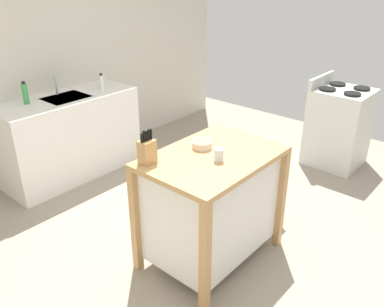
{
  "coord_description": "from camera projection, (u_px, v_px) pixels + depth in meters",
  "views": [
    {
      "loc": [
        -2.18,
        -1.56,
        2.17
      ],
      "look_at": [
        -0.09,
        0.24,
        0.87
      ],
      "focal_mm": 37.31,
      "sensor_mm": 36.0,
      "label": 1
    }
  ],
  "objects": [
    {
      "name": "ground_plane",
      "position": [
        221.0,
        251.0,
        3.34
      ],
      "size": [
        6.55,
        6.55,
        0.0
      ],
      "primitive_type": "plane",
      "color": "gray",
      "rests_on": "ground"
    },
    {
      "name": "wall_back",
      "position": [
        40.0,
        56.0,
        4.25
      ],
      "size": [
        5.55,
        0.1,
        2.6
      ],
      "primitive_type": "cube",
      "color": "beige",
      "rests_on": "ground"
    },
    {
      "name": "kitchen_island",
      "position": [
        212.0,
        202.0,
        3.08
      ],
      "size": [
        1.04,
        0.73,
        0.92
      ],
      "color": "tan",
      "rests_on": "ground"
    },
    {
      "name": "knife_block",
      "position": [
        147.0,
        151.0,
        2.75
      ],
      "size": [
        0.11,
        0.09,
        0.25
      ],
      "color": "tan",
      "rests_on": "kitchen_island"
    },
    {
      "name": "bowl_stoneware_deep",
      "position": [
        202.0,
        144.0,
        3.01
      ],
      "size": [
        0.15,
        0.15,
        0.06
      ],
      "color": "beige",
      "rests_on": "kitchen_island"
    },
    {
      "name": "drinking_cup",
      "position": [
        219.0,
        155.0,
        2.8
      ],
      "size": [
        0.07,
        0.07,
        0.09
      ],
      "color": "silver",
      "rests_on": "kitchen_island"
    },
    {
      "name": "trash_bin",
      "position": [
        258.0,
        185.0,
        3.71
      ],
      "size": [
        0.36,
        0.28,
        0.63
      ],
      "color": "#B7B2A8",
      "rests_on": "ground"
    },
    {
      "name": "sink_counter",
      "position": [
        70.0,
        136.0,
        4.42
      ],
      "size": [
        1.51,
        0.6,
        0.91
      ],
      "color": "white",
      "rests_on": "ground"
    },
    {
      "name": "sink_faucet",
      "position": [
        56.0,
        85.0,
        4.26
      ],
      "size": [
        0.02,
        0.02,
        0.22
      ],
      "color": "#B7BCC1",
      "rests_on": "sink_counter"
    },
    {
      "name": "bottle_hand_soap",
      "position": [
        102.0,
        82.0,
        4.43
      ],
      "size": [
        0.05,
        0.05,
        0.19
      ],
      "color": "white",
      "rests_on": "sink_counter"
    },
    {
      "name": "bottle_spray_cleaner",
      "position": [
        25.0,
        94.0,
        3.97
      ],
      "size": [
        0.06,
        0.06,
        0.23
      ],
      "color": "green",
      "rests_on": "sink_counter"
    },
    {
      "name": "stove",
      "position": [
        338.0,
        127.0,
        4.66
      ],
      "size": [
        0.6,
        0.6,
        1.03
      ],
      "color": "silver",
      "rests_on": "ground"
    }
  ]
}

